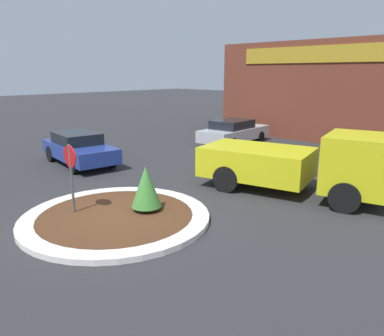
{
  "coord_description": "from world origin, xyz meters",
  "views": [
    {
      "loc": [
        8.18,
        -5.47,
        3.94
      ],
      "look_at": [
        0.6,
        2.39,
        1.13
      ],
      "focal_mm": 35.0,
      "sensor_mm": 36.0,
      "label": 1
    }
  ],
  "objects_px": {
    "parked_sedan_silver": "(234,132)",
    "stop_sign": "(71,168)",
    "utility_truck": "(300,163)",
    "parked_sedan_blue": "(79,148)"
  },
  "relations": [
    {
      "from": "utility_truck",
      "to": "parked_sedan_blue",
      "type": "distance_m",
      "value": 9.46
    },
    {
      "from": "stop_sign",
      "to": "utility_truck",
      "type": "height_order",
      "value": "utility_truck"
    },
    {
      "from": "parked_sedan_silver",
      "to": "stop_sign",
      "type": "bearing_deg",
      "value": -166.87
    },
    {
      "from": "stop_sign",
      "to": "utility_truck",
      "type": "bearing_deg",
      "value": 60.62
    },
    {
      "from": "utility_truck",
      "to": "parked_sedan_silver",
      "type": "relative_size",
      "value": 1.36
    },
    {
      "from": "utility_truck",
      "to": "parked_sedan_blue",
      "type": "bearing_deg",
      "value": -175.2
    },
    {
      "from": "parked_sedan_blue",
      "to": "parked_sedan_silver",
      "type": "xyz_separation_m",
      "value": [
        1.87,
        8.57,
        -0.02
      ]
    },
    {
      "from": "utility_truck",
      "to": "parked_sedan_blue",
      "type": "relative_size",
      "value": 1.39
    },
    {
      "from": "utility_truck",
      "to": "parked_sedan_silver",
      "type": "distance_m",
      "value": 9.11
    },
    {
      "from": "stop_sign",
      "to": "parked_sedan_silver",
      "type": "relative_size",
      "value": 0.44
    }
  ]
}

